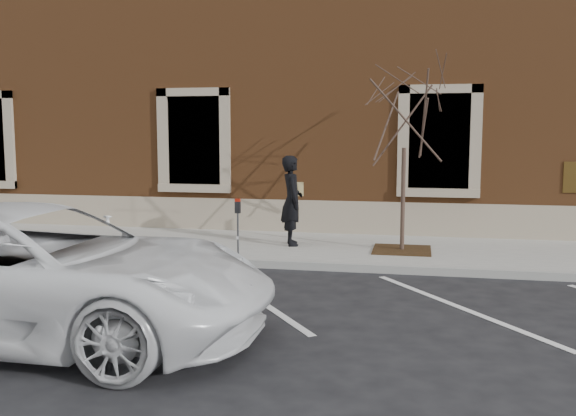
% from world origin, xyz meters
% --- Properties ---
extents(ground, '(120.00, 120.00, 0.00)m').
position_xyz_m(ground, '(0.00, 0.00, 0.00)').
color(ground, '#28282B').
rests_on(ground, ground).
extents(sidewalk_near, '(40.00, 3.50, 0.15)m').
position_xyz_m(sidewalk_near, '(0.00, 1.75, 0.07)').
color(sidewalk_near, beige).
rests_on(sidewalk_near, ground).
extents(curb_near, '(40.00, 0.12, 0.15)m').
position_xyz_m(curb_near, '(0.00, -0.05, 0.07)').
color(curb_near, '#9E9E99').
rests_on(curb_near, ground).
extents(parking_stripes, '(28.00, 4.40, 0.01)m').
position_xyz_m(parking_stripes, '(0.00, -2.20, 0.00)').
color(parking_stripes, silver).
rests_on(parking_stripes, ground).
extents(building_civic, '(40.00, 8.62, 8.00)m').
position_xyz_m(building_civic, '(0.00, 7.74, 4.00)').
color(building_civic, brown).
rests_on(building_civic, ground).
extents(man, '(0.67, 0.83, 1.96)m').
position_xyz_m(man, '(-0.14, 1.72, 1.13)').
color(man, black).
rests_on(man, sidewalk_near).
extents(parking_meter, '(0.11, 0.08, 1.16)m').
position_xyz_m(parking_meter, '(-0.91, 0.12, 0.96)').
color(parking_meter, '#595B60').
rests_on(parking_meter, sidewalk_near).
extents(tree_grate, '(1.19, 1.19, 0.03)m').
position_xyz_m(tree_grate, '(2.25, 1.51, 0.16)').
color(tree_grate, '#392312').
rests_on(tree_grate, sidewalk_near).
extents(sapling, '(2.34, 2.34, 3.90)m').
position_xyz_m(sapling, '(2.25, 1.51, 2.88)').
color(sapling, '#4A362C').
rests_on(sapling, sidewalk_near).
extents(white_truck, '(6.16, 2.87, 1.71)m').
position_xyz_m(white_truck, '(-2.20, -4.75, 0.85)').
color(white_truck, white).
rests_on(white_truck, ground).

